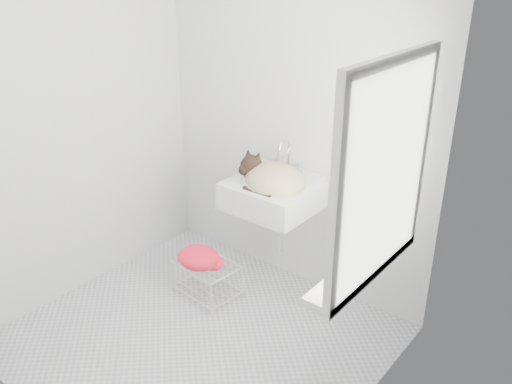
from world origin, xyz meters
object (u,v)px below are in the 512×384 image
Objects in this scene: cat at (272,179)px; wire_rack at (207,276)px; sink at (272,183)px; bottle_c at (379,248)px; bottle_a at (343,278)px; bottle_b at (353,270)px.

cat reaches higher than wire_rack.
sink reaches higher than bottle_c.
bottle_a is at bearing -16.16° from wire_rack.
bottle_c is at bearing -19.41° from sink.
sink is 1.16× the size of cat.
bottle_b is (0.00, 0.10, 0.00)m from bottle_a.
wire_rack is at bearing -132.66° from sink.
sink is at bearing 147.37° from bottle_b.
wire_rack is 1.85× the size of bottle_a.
cat is 2.16× the size of bottle_a.
cat reaches higher than bottle_b.
bottle_b is at bearing -12.04° from wire_rack.
cat is 1.19m from bottle_a.
bottle_c is (0.97, -0.34, 0.00)m from sink.
cat is at bearing 161.30° from bottle_c.
bottle_c is at bearing 0.20° from wire_rack.
bottle_c is (1.29, 0.00, 0.70)m from wire_rack.
bottle_b is (0.97, -0.62, 0.00)m from sink.
sink is 1.15m from bottle_b.
bottle_c is at bearing 90.00° from bottle_a.
bottle_a is 0.38m from bottle_c.
cat reaches higher than bottle_a.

